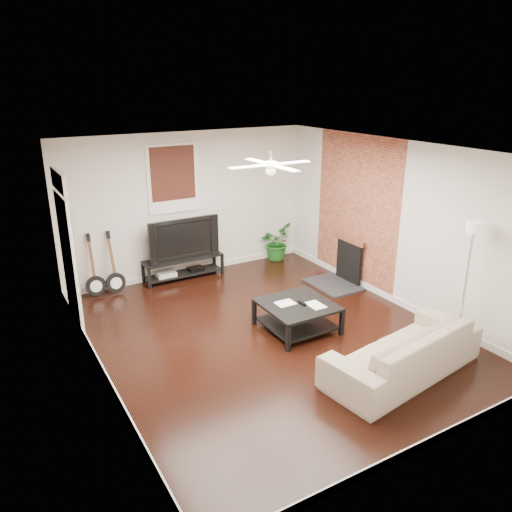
# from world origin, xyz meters

# --- Properties ---
(room) EXTENTS (5.01, 6.01, 2.81)m
(room) POSITION_xyz_m (0.00, 0.00, 1.40)
(room) COLOR black
(room) RESTS_ON ground
(brick_accent) EXTENTS (0.02, 2.20, 2.80)m
(brick_accent) POSITION_xyz_m (2.49, 1.00, 1.40)
(brick_accent) COLOR brown
(brick_accent) RESTS_ON floor
(fireplace) EXTENTS (0.80, 1.10, 0.92)m
(fireplace) POSITION_xyz_m (2.20, 1.00, 0.46)
(fireplace) COLOR black
(fireplace) RESTS_ON floor
(window_back) EXTENTS (1.00, 0.06, 1.30)m
(window_back) POSITION_xyz_m (-0.30, 2.97, 1.95)
(window_back) COLOR #33140E
(window_back) RESTS_ON wall_back
(door_left) EXTENTS (0.08, 1.00, 2.50)m
(door_left) POSITION_xyz_m (-2.46, 1.90, 1.25)
(door_left) COLOR white
(door_left) RESTS_ON wall_left
(tv_stand) EXTENTS (1.56, 0.42, 0.44)m
(tv_stand) POSITION_xyz_m (-0.26, 2.78, 0.22)
(tv_stand) COLOR black
(tv_stand) RESTS_ON floor
(tv) EXTENTS (1.40, 0.18, 0.81)m
(tv) POSITION_xyz_m (-0.26, 2.80, 0.84)
(tv) COLOR black
(tv) RESTS_ON tv_stand
(coffee_table) EXTENTS (1.04, 1.04, 0.44)m
(coffee_table) POSITION_xyz_m (0.46, -0.08, 0.22)
(coffee_table) COLOR black
(coffee_table) RESTS_ON floor
(sofa) EXTENTS (2.45, 1.23, 0.68)m
(sofa) POSITION_xyz_m (0.96, -1.80, 0.34)
(sofa) COLOR #C7AC95
(sofa) RESTS_ON floor
(floor_lamp) EXTENTS (0.36, 0.36, 1.91)m
(floor_lamp) POSITION_xyz_m (2.20, -1.70, 0.96)
(floor_lamp) COLOR silver
(floor_lamp) RESTS_ON floor
(potted_plant) EXTENTS (0.91, 0.92, 0.77)m
(potted_plant) POSITION_xyz_m (1.90, 2.82, 0.38)
(potted_plant) COLOR #1B5F1D
(potted_plant) RESTS_ON floor
(guitar_left) EXTENTS (0.36, 0.26, 1.17)m
(guitar_left) POSITION_xyz_m (-1.95, 2.75, 0.58)
(guitar_left) COLOR black
(guitar_left) RESTS_ON floor
(guitar_right) EXTENTS (0.38, 0.28, 1.17)m
(guitar_right) POSITION_xyz_m (-1.60, 2.72, 0.58)
(guitar_right) COLOR black
(guitar_right) RESTS_ON floor
(ceiling_fan) EXTENTS (1.24, 1.24, 0.32)m
(ceiling_fan) POSITION_xyz_m (0.00, 0.00, 2.60)
(ceiling_fan) COLOR white
(ceiling_fan) RESTS_ON ceiling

